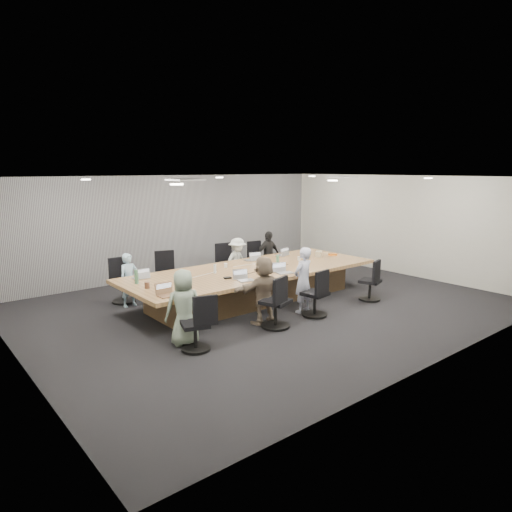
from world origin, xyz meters
TOP-DOWN VIEW (x-y plane):
  - floor at (0.00, 0.00)m, footprint 10.00×8.00m
  - ceiling at (0.00, 0.00)m, footprint 10.00×8.00m
  - wall_back at (0.00, 4.00)m, footprint 10.00×0.00m
  - wall_front at (0.00, -4.00)m, footprint 10.00×0.00m
  - wall_left at (-5.00, 0.00)m, footprint 0.00×8.00m
  - wall_right at (5.00, 0.00)m, footprint 0.00×8.00m
  - curtain at (0.00, 3.92)m, footprint 9.80×0.04m
  - conference_table at (0.00, 0.50)m, footprint 6.00×2.20m
  - chair_0 at (-2.39, 2.20)m, footprint 0.56×0.56m
  - chair_1 at (-1.16, 2.20)m, footprint 0.74×0.74m
  - chair_2 at (0.56, 2.20)m, footprint 0.68×0.68m
  - chair_3 at (1.61, 2.20)m, footprint 0.59×0.59m
  - chair_4 at (-2.60, -1.20)m, footprint 0.65×0.65m
  - chair_5 at (-0.83, -1.20)m, footprint 0.73×0.73m
  - chair_6 at (0.25, -1.20)m, footprint 0.62×0.62m
  - chair_7 at (2.07, -1.20)m, footprint 0.64×0.64m
  - person_0 at (-2.39, 1.85)m, footprint 0.46×0.33m
  - laptop_0 at (-2.39, 1.30)m, footprint 0.30×0.22m
  - person_2 at (0.56, 1.85)m, footprint 0.88×0.62m
  - laptop_2 at (0.56, 1.30)m, footprint 0.35×0.26m
  - person_3 at (1.61, 1.85)m, footprint 0.77×0.33m
  - laptop_3 at (1.61, 1.30)m, footprint 0.36×0.28m
  - person_4 at (-2.60, -0.85)m, footprint 0.73×0.56m
  - laptop_4 at (-2.60, -0.30)m, footprint 0.34×0.24m
  - person_5 at (-0.83, -0.85)m, footprint 1.24×0.40m
  - laptop_5 at (-0.83, -0.30)m, footprint 0.37×0.29m
  - person_6 at (0.25, -0.85)m, footprint 0.54×0.39m
  - laptop_6 at (0.25, -0.30)m, footprint 0.39×0.31m
  - bottle_green_left at (-2.65, 0.89)m, footprint 0.10×0.10m
  - bottle_green_right at (0.63, 0.37)m, footprint 0.09×0.09m
  - bottle_clear at (-0.93, 0.68)m, footprint 0.07×0.07m
  - cup_white_far at (-0.40, 1.02)m, footprint 0.09×0.09m
  - cup_white_near at (1.49, 0.53)m, footprint 0.08×0.08m
  - mug_brown at (-2.65, 0.43)m, footprint 0.11×0.11m
  - mic_left at (-1.00, 0.11)m, footprint 0.17×0.14m
  - mic_right at (-0.01, 0.31)m, footprint 0.17×0.13m
  - stapler at (0.02, 0.07)m, footprint 0.16×0.07m
  - canvas_bag at (2.23, 0.56)m, footprint 0.30×0.28m
  - snack_packet at (2.65, 0.45)m, footprint 0.23×0.20m

SIDE VIEW (x-z plane):
  - floor at x=0.00m, z-range 0.00..0.00m
  - chair_7 at x=2.07m, z-range 0.00..0.75m
  - chair_4 at x=-2.60m, z-range 0.00..0.76m
  - chair_3 at x=1.61m, z-range 0.00..0.78m
  - chair_6 at x=0.25m, z-range 0.00..0.79m
  - conference_table at x=0.00m, z-range 0.03..0.77m
  - chair_0 at x=-2.39m, z-range 0.00..0.82m
  - chair_5 at x=-0.83m, z-range 0.00..0.85m
  - chair_1 at x=-1.16m, z-range 0.00..0.86m
  - chair_2 at x=0.56m, z-range 0.00..0.87m
  - person_0 at x=-2.39m, z-range 0.00..1.18m
  - person_2 at x=0.56m, z-range 0.00..1.23m
  - person_3 at x=1.61m, z-range 0.00..1.32m
  - person_4 at x=-2.60m, z-range 0.00..1.32m
  - person_5 at x=-0.83m, z-range 0.00..1.33m
  - person_6 at x=0.25m, z-range 0.00..1.39m
  - laptop_0 at x=-2.39m, z-range 0.74..0.76m
  - laptop_2 at x=0.56m, z-range 0.74..0.76m
  - laptop_3 at x=1.61m, z-range 0.74..0.76m
  - laptop_4 at x=-2.60m, z-range 0.74..0.76m
  - laptop_5 at x=-0.83m, z-range 0.74..0.76m
  - laptop_6 at x=0.25m, z-range 0.74..0.76m
  - mic_left at x=-1.00m, z-range 0.74..0.77m
  - mic_right at x=-0.01m, z-range 0.74..0.77m
  - snack_packet at x=2.65m, z-range 0.74..0.78m
  - stapler at x=0.02m, z-range 0.74..0.80m
  - cup_white_near at x=1.49m, z-range 0.74..0.83m
  - cup_white_far at x=-0.40m, z-range 0.74..0.84m
  - mug_brown at x=-2.65m, z-range 0.74..0.86m
  - canvas_bag at x=2.23m, z-range 0.74..0.88m
  - bottle_clear at x=-0.93m, z-range 0.74..0.94m
  - bottle_green_right at x=0.63m, z-range 0.74..1.00m
  - bottle_green_left at x=-2.65m, z-range 0.74..1.02m
  - wall_back at x=0.00m, z-range 0.00..2.80m
  - wall_front at x=0.00m, z-range 0.00..2.80m
  - wall_left at x=-5.00m, z-range 0.00..2.80m
  - wall_right at x=5.00m, z-range 0.00..2.80m
  - curtain at x=0.00m, z-range 0.00..2.80m
  - ceiling at x=0.00m, z-range 2.80..2.80m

